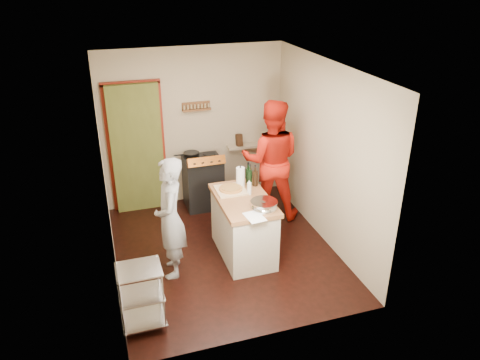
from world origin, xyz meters
The scene contains 10 objects.
floor centered at (0.00, 0.00, 0.00)m, with size 3.50×3.50×0.00m, color black.
back_wall centered at (-0.64, 1.78, 1.13)m, with size 3.00×0.44×2.60m.
left_wall centered at (-1.50, 0.00, 1.30)m, with size 0.04×3.50×2.60m, color tan.
right_wall centered at (1.50, 0.00, 1.30)m, with size 0.04×3.50×2.60m, color tan.
ceiling centered at (0.00, 0.00, 2.61)m, with size 3.00×3.50×0.02m, color white.
stove centered at (0.05, 1.42, 0.45)m, with size 0.60×0.63×1.00m.
wire_shelving centered at (-1.28, -1.20, 0.44)m, with size 0.48×0.40×0.80m.
island centered at (0.25, -0.15, 0.47)m, with size 0.69×1.27×1.19m.
person_stripe centered at (-0.77, -0.27, 0.81)m, with size 0.59×0.39×1.62m, color #A3A2A7.
person_red centered at (1.00, 0.80, 0.96)m, with size 0.93×0.73×1.92m, color red.
Camera 1 is at (-1.49, -5.44, 3.75)m, focal length 35.00 mm.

